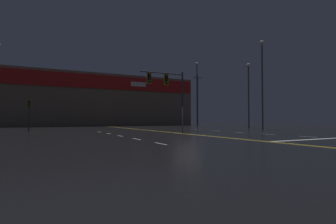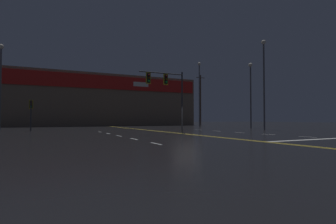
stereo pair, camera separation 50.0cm
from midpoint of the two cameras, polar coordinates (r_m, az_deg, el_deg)
ground_plane at (r=22.82m, az=3.44°, el=-4.80°), size 200.00×200.00×0.00m
road_markings at (r=21.89m, az=9.03°, el=-4.90°), size 17.58×60.00×0.01m
traffic_signal_median at (r=23.72m, az=-1.04°, el=5.78°), size 4.29×0.36×5.67m
traffic_signal_corner_northwest at (r=32.52m, az=-28.39°, el=0.77°), size 0.42×0.36×3.42m
streetlight_near_left at (r=48.72m, az=6.03°, el=5.52°), size 0.56×0.56×11.83m
streetlight_far_left at (r=35.41m, az=19.44°, el=7.83°), size 0.56×0.56×11.29m
streetlight_far_right at (r=39.98m, az=16.79°, el=5.30°), size 0.56×0.56×9.47m
building_backdrop at (r=56.09m, az=-15.11°, el=2.32°), size 38.68×10.23×10.13m
utility_pole_row at (r=51.86m, az=-15.30°, el=4.04°), size 45.11×0.26×12.97m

